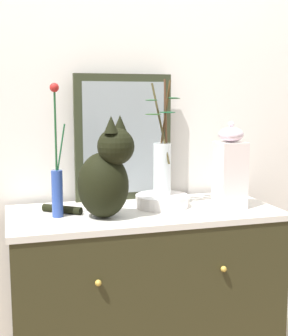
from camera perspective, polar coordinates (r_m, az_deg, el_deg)
The scene contains 8 objects.
wall_back at distance 2.26m, azimuth -2.37°, elevation 7.14°, with size 4.40×0.08×2.60m, color silver.
sideboard at distance 2.15m, azimuth 0.00°, elevation -16.64°, with size 1.13×0.53×0.88m.
mirror_leaning at distance 2.17m, azimuth -2.51°, elevation 3.69°, with size 0.45×0.03×0.58m.
cat_sitting at distance 1.84m, azimuth -4.67°, elevation -0.89°, with size 0.37×0.32×0.40m.
vase_slim_green at distance 1.89m, azimuth -10.52°, elevation -1.42°, with size 0.06×0.04×0.53m.
bowl_porcelain at distance 2.05m, azimuth 2.18°, elevation -4.00°, with size 0.23×0.23×0.05m, color white.
vase_glass_clear at distance 2.02m, azimuth 2.23°, elevation 0.62°, with size 0.20×0.15×0.50m.
jar_lidded_porcelain at distance 2.04m, azimuth 10.41°, elevation -0.10°, with size 0.12×0.12×0.37m.
Camera 1 is at (-0.55, -1.86, 1.35)m, focal length 50.21 mm.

